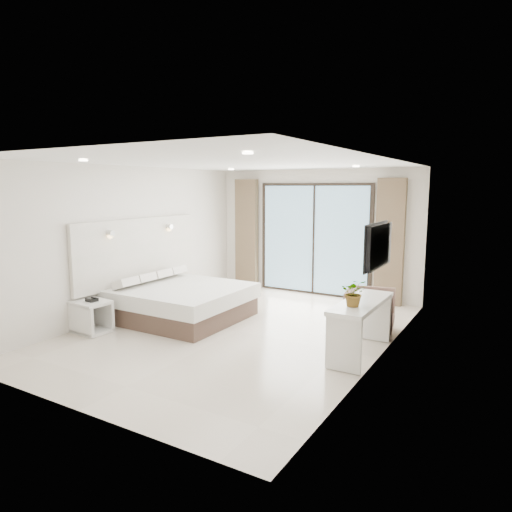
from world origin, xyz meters
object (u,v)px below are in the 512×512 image
Objects in this scene: nightstand at (91,317)px; console_desk at (361,316)px; bed at (181,302)px; armchair at (370,308)px.

console_desk reaches higher than nightstand.
console_desk is at bearing 20.82° from nightstand.
bed is 1.54m from nightstand.
bed is at bearing 96.52° from armchair.
nightstand is 0.78× the size of armchair.
bed is 2.72× the size of armchair.
bed is at bearing 177.77° from console_desk.
nightstand is at bearing 110.33° from armchair.
console_desk is at bearing 179.01° from armchair.
bed is 1.35× the size of console_desk.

